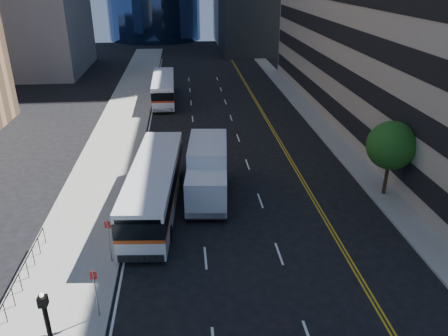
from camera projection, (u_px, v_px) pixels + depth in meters
name	position (u px, v px, depth m)	size (l,w,h in m)	color
ground	(278.00, 278.00, 21.81)	(160.00, 160.00, 0.00)	black
sidewalk_west	(123.00, 123.00, 43.54)	(5.00, 90.00, 0.15)	gray
sidewalk_east	(313.00, 118.00, 45.21)	(2.00, 90.00, 0.15)	gray
street_tree	(391.00, 146.00, 28.33)	(3.20, 3.20, 5.10)	#332114
bus_front	(155.00, 186.00, 27.34)	(3.58, 12.24, 3.11)	silver
bus_rear	(164.00, 88.00, 50.64)	(2.55, 11.02, 2.83)	white
box_truck	(208.00, 170.00, 29.07)	(3.21, 7.59, 3.54)	silver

